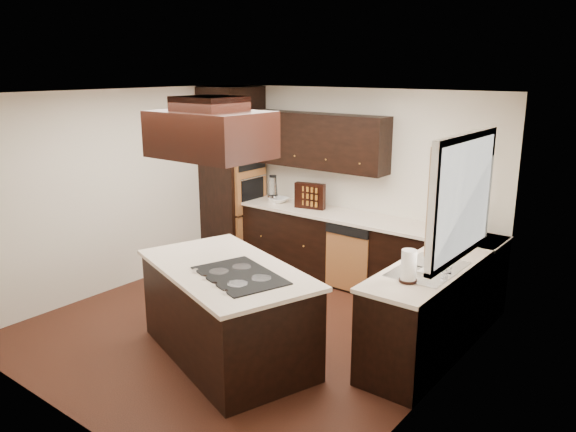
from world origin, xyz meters
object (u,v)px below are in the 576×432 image
object	(u,v)px
island	(227,314)
oven_column	(233,186)
spice_rack	(310,196)
range_hood	(211,134)

from	to	relation	value
island	oven_column	bearing A→B (deg)	150.95
spice_rack	island	bearing A→B (deg)	-86.32
oven_column	island	distance (m)	3.11
oven_column	range_hood	size ratio (longest dim) A/B	2.02
island	range_hood	xyz separation A→B (m)	(-0.16, 0.02, 1.72)
range_hood	spice_rack	distance (m)	2.62
oven_column	spice_rack	xyz separation A→B (m)	(1.33, 0.07, 0.03)
island	range_hood	world-z (taller)	range_hood
oven_column	spice_rack	distance (m)	1.33
island	spice_rack	distance (m)	2.53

